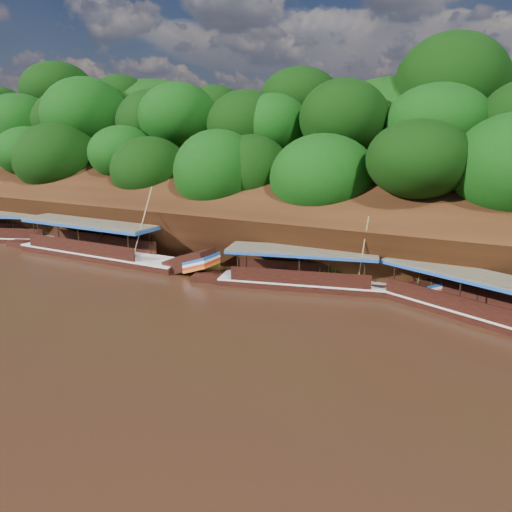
{
  "coord_description": "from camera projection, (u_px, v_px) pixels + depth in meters",
  "views": [
    {
      "loc": [
        11.77,
        -18.63,
        9.27
      ],
      "look_at": [
        -1.88,
        7.0,
        1.85
      ],
      "focal_mm": 35.0,
      "sensor_mm": 36.0,
      "label": 1
    }
  ],
  "objects": [
    {
      "name": "ground",
      "position": [
        222.0,
        331.0,
        23.58
      ],
      "size": [
        160.0,
        160.0,
        0.0
      ],
      "primitive_type": "plane",
      "color": "black",
      "rests_on": "ground"
    },
    {
      "name": "riverbank",
      "position": [
        362.0,
        218.0,
        42.55
      ],
      "size": [
        120.0,
        30.06,
        19.4
      ],
      "color": "black",
      "rests_on": "ground"
    },
    {
      "name": "boat_0",
      "position": [
        496.0,
        314.0,
        24.34
      ],
      "size": [
        13.6,
        6.96,
        5.34
      ],
      "rotation": [
        0.0,
        0.0,
        -0.39
      ],
      "color": "black",
      "rests_on": "ground"
    },
    {
      "name": "boat_1",
      "position": [
        325.0,
        280.0,
        29.71
      ],
      "size": [
        13.54,
        5.17,
        5.07
      ],
      "rotation": [
        0.0,
        0.0,
        0.25
      ],
      "color": "black",
      "rests_on": "ground"
    },
    {
      "name": "boat_2",
      "position": [
        109.0,
        252.0,
        36.26
      ],
      "size": [
        17.1,
        2.82,
        6.01
      ],
      "rotation": [
        0.0,
        0.0,
        -0.0
      ],
      "color": "black",
      "rests_on": "ground"
    },
    {
      "name": "boat_3",
      "position": [
        21.0,
        235.0,
        42.24
      ],
      "size": [
        13.21,
        6.36,
        2.83
      ],
      "rotation": [
        0.0,
        0.0,
        0.35
      ],
      "color": "black",
      "rests_on": "ground"
    },
    {
      "name": "reeds",
      "position": [
        258.0,
        261.0,
        32.78
      ],
      "size": [
        47.53,
        2.18,
        1.83
      ],
      "color": "#34701C",
      "rests_on": "ground"
    }
  ]
}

